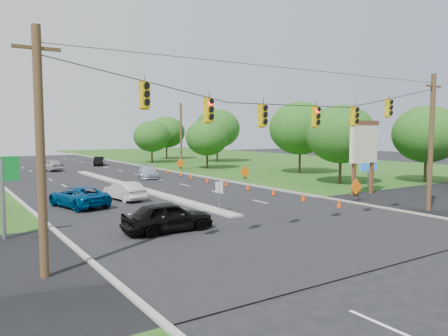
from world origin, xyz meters
TOP-DOWN VIEW (x-y plane):
  - ground at (0.00, 0.00)m, footprint 160.00×160.00m
  - grass_right at (30.00, 20.00)m, footprint 40.00×160.00m
  - cross_street at (0.00, 0.00)m, footprint 160.00×14.00m
  - curb_left at (-10.10, 30.00)m, footprint 0.25×110.00m
  - curb_right at (10.10, 30.00)m, footprint 0.25×110.00m
  - median at (0.00, 21.00)m, footprint 1.00×34.00m
  - median_sign at (0.00, 6.00)m, footprint 0.55×0.06m
  - signal_span at (-0.05, -1.00)m, footprint 25.60×0.32m
  - utility_pole_far_right at (12.50, 35.00)m, footprint 0.28×0.28m
  - pylon_sign at (14.31, 6.20)m, footprint 5.90×2.30m
  - cone_0 at (7.86, 3.00)m, footprint 0.32×0.32m
  - cone_1 at (7.86, 6.50)m, footprint 0.32×0.32m
  - cone_2 at (7.86, 10.00)m, footprint 0.32×0.32m
  - cone_3 at (7.86, 13.50)m, footprint 0.32×0.32m
  - cone_4 at (7.86, 17.00)m, footprint 0.32×0.32m
  - cone_5 at (7.86, 20.50)m, footprint 0.32×0.32m
  - cone_6 at (7.86, 24.00)m, footprint 0.32×0.32m
  - cone_7 at (8.46, 27.50)m, footprint 0.32×0.32m
  - cone_8 at (8.46, 31.00)m, footprint 0.32×0.32m
  - cone_9 at (8.46, 34.50)m, footprint 0.32×0.32m
  - work_sign_0 at (10.80, 4.00)m, footprint 1.27×0.58m
  - work_sign_1 at (10.80, 18.00)m, footprint 1.27×0.58m
  - work_sign_2 at (10.80, 32.00)m, footprint 1.27×0.58m
  - tree_7 at (18.00, 12.00)m, footprint 6.72×6.72m
  - tree_8 at (22.00, 22.00)m, footprint 7.56×7.56m
  - tree_9 at (16.00, 34.00)m, footprint 5.88×5.88m
  - tree_10 at (24.00, 44.00)m, footprint 7.56×7.56m
  - tree_11 at (20.00, 55.00)m, footprint 6.72×6.72m
  - tree_12 at (14.00, 48.00)m, footprint 5.88×5.88m
  - tree_13 at (26.00, 8.00)m, footprint 6.72×6.72m
  - black_sedan at (-5.09, 3.07)m, footprint 4.82×1.96m
  - white_sedan at (-3.19, 14.51)m, footprint 2.09×4.47m
  - blue_pickup at (-6.96, 13.40)m, footprint 3.60×5.70m
  - silver_car_far at (4.53, 27.81)m, footprint 3.28×5.09m
  - silver_car_oncoming at (-2.67, 42.85)m, footprint 2.62×4.73m
  - dark_car_receding at (5.33, 48.07)m, footprint 2.74×4.23m

SIDE VIEW (x-z plane):
  - ground at x=0.00m, z-range 0.00..0.00m
  - grass_right at x=30.00m, z-range -0.03..0.03m
  - cross_street at x=0.00m, z-range -0.01..0.01m
  - curb_left at x=-10.10m, z-range -0.08..0.08m
  - curb_right at x=10.10m, z-range -0.08..0.08m
  - median at x=0.00m, z-range -0.09..0.09m
  - cone_0 at x=7.86m, z-range 0.00..0.70m
  - cone_1 at x=7.86m, z-range 0.00..0.70m
  - cone_2 at x=7.86m, z-range 0.00..0.70m
  - cone_3 at x=7.86m, z-range 0.00..0.70m
  - cone_4 at x=7.86m, z-range 0.00..0.70m
  - cone_5 at x=7.86m, z-range 0.00..0.70m
  - cone_6 at x=7.86m, z-range 0.00..0.70m
  - cone_7 at x=8.46m, z-range 0.00..0.70m
  - cone_8 at x=8.46m, z-range 0.00..0.70m
  - cone_9 at x=8.46m, z-range 0.00..0.70m
  - dark_car_receding at x=5.33m, z-range 0.00..1.32m
  - silver_car_far at x=4.53m, z-range 0.00..1.37m
  - white_sedan at x=-3.19m, z-range 0.00..1.42m
  - blue_pickup at x=-6.96m, z-range 0.00..1.47m
  - silver_car_oncoming at x=-2.67m, z-range 0.00..1.52m
  - black_sedan at x=-5.09m, z-range 0.00..1.64m
  - work_sign_0 at x=10.80m, z-range 0.41..1.78m
  - work_sign_1 at x=10.80m, z-range 0.41..1.78m
  - work_sign_2 at x=10.80m, z-range 0.41..1.78m
  - median_sign at x=0.00m, z-range 0.44..2.49m
  - pylon_sign at x=14.31m, z-range 0.94..7.06m
  - tree_9 at x=16.00m, z-range 0.91..7.77m
  - tree_12 at x=14.00m, z-range 0.91..7.77m
  - utility_pole_far_right at x=12.50m, z-range 0.00..9.00m
  - tree_7 at x=18.00m, z-range 1.04..8.88m
  - tree_11 at x=20.00m, z-range 1.04..8.88m
  - tree_13 at x=26.00m, z-range 1.04..8.88m
  - signal_span at x=-0.05m, z-range 0.47..9.47m
  - tree_8 at x=22.00m, z-range 1.17..9.99m
  - tree_10 at x=24.00m, z-range 1.17..9.99m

